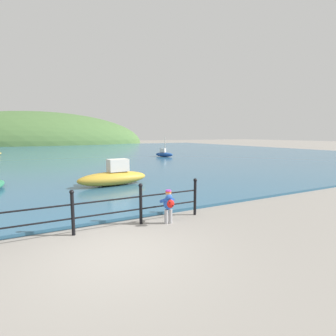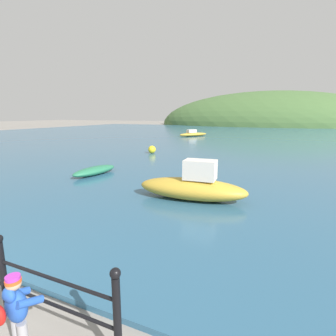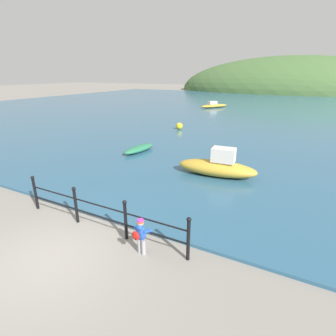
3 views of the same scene
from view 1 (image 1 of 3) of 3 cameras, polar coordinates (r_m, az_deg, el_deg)
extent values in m
plane|color=gray|center=(6.24, -11.17, -17.56)|extent=(200.00, 200.00, 0.00)
cube|color=#2D5B7A|center=(37.57, -25.23, 2.75)|extent=(80.00, 60.00, 0.10)
ellipsoid|color=#476B38|center=(77.14, -26.55, 4.65)|extent=(56.64, 31.15, 16.97)
cylinder|color=black|center=(7.30, -20.02, -9.53)|extent=(0.09, 0.09, 1.10)
sphere|color=black|center=(7.15, -20.23, -4.93)|extent=(0.12, 0.12, 0.12)
cylinder|color=black|center=(7.75, -5.94, -8.13)|extent=(0.09, 0.09, 1.10)
sphere|color=black|center=(7.61, -6.00, -3.79)|extent=(0.12, 0.12, 0.12)
cylinder|color=black|center=(8.60, 5.89, -6.57)|extent=(0.09, 0.09, 1.10)
sphere|color=black|center=(8.47, 5.95, -2.64)|extent=(0.12, 0.12, 0.12)
cylinder|color=black|center=(7.40, -12.81, -6.86)|extent=(5.66, 0.04, 0.04)
cylinder|color=black|center=(7.49, -12.73, -9.61)|extent=(5.66, 0.04, 0.04)
cylinder|color=#99999E|center=(7.82, -0.38, -10.54)|extent=(0.11, 0.11, 0.42)
cylinder|color=#99999E|center=(7.86, 0.53, -10.44)|extent=(0.11, 0.11, 0.42)
ellipsoid|color=blue|center=(7.73, 0.08, -7.60)|extent=(0.33, 0.26, 0.40)
ellipsoid|color=blue|center=(7.63, 0.23, -6.40)|extent=(0.22, 0.15, 0.18)
cylinder|color=blue|center=(7.75, -1.22, -7.17)|extent=(0.13, 0.32, 0.19)
cylinder|color=blue|center=(7.84, 0.78, -7.00)|extent=(0.13, 0.32, 0.19)
sphere|color=tan|center=(7.66, 0.08, -5.46)|extent=(0.17, 0.17, 0.17)
cylinder|color=#E5511E|center=(7.65, 0.08, -5.24)|extent=(0.17, 0.17, 0.04)
cylinder|color=#B233AD|center=(7.64, 0.08, -4.95)|extent=(0.16, 0.16, 0.04)
ellipsoid|color=red|center=(7.54, 0.57, -7.81)|extent=(0.24, 0.16, 0.24)
sphere|color=black|center=(7.45, 0.38, -7.56)|extent=(0.04, 0.04, 0.04)
sphere|color=black|center=(7.51, 1.11, -8.23)|extent=(0.04, 0.04, 0.04)
ellipsoid|color=gold|center=(13.26, -11.86, -2.23)|extent=(3.59, 1.41, 0.68)
cube|color=silver|center=(13.27, -10.87, 0.61)|extent=(1.03, 0.70, 0.61)
ellipsoid|color=#1E4793|center=(29.47, -0.83, 2.95)|extent=(1.71, 2.19, 0.49)
cube|color=silver|center=(29.53, -1.11, 3.87)|extent=(0.63, 0.71, 0.44)
cylinder|color=beige|center=(29.35, -0.66, 5.11)|extent=(0.07, 0.07, 1.74)
camera|label=2|loc=(7.87, 23.87, 7.97)|focal=28.00mm
camera|label=3|loc=(7.21, 47.98, 19.48)|focal=28.00mm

